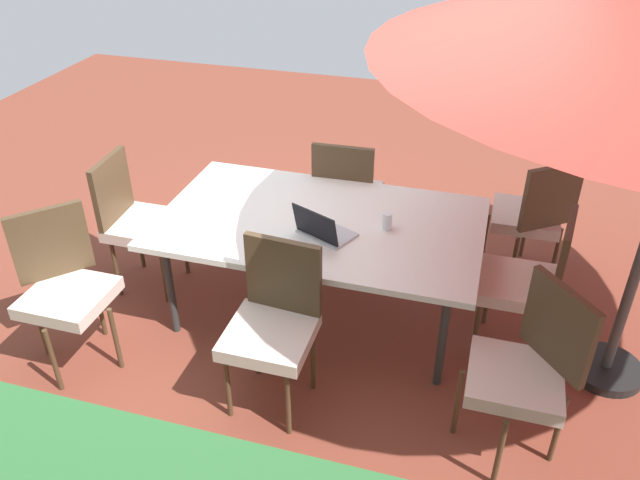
{
  "coord_description": "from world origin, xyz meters",
  "views": [
    {
      "loc": [
        -0.97,
        3.3,
        2.77
      ],
      "look_at": [
        0.0,
        0.0,
        0.59
      ],
      "focal_mm": 35.74,
      "sensor_mm": 36.0,
      "label": 1
    }
  ],
  "objects_px": {
    "chair_northeast": "(64,283)",
    "chair_southwest": "(532,213)",
    "chair_northwest": "(527,366)",
    "chair_north": "(274,320)",
    "cup": "(387,221)",
    "laptop": "(323,230)",
    "dining_table": "(320,226)",
    "chair_west": "(531,278)",
    "chair_south": "(346,192)",
    "chair_east": "(136,217)"
  },
  "relations": [
    {
      "from": "chair_south",
      "to": "chair_northwest",
      "type": "distance_m",
      "value": 2.01
    },
    {
      "from": "chair_southwest",
      "to": "chair_east",
      "type": "bearing_deg",
      "value": -19.21
    },
    {
      "from": "chair_north",
      "to": "chair_east",
      "type": "relative_size",
      "value": 1.0
    },
    {
      "from": "chair_east",
      "to": "chair_south",
      "type": "bearing_deg",
      "value": -63.0
    },
    {
      "from": "chair_north",
      "to": "chair_southwest",
      "type": "bearing_deg",
      "value": 54.76
    },
    {
      "from": "chair_north",
      "to": "laptop",
      "type": "relative_size",
      "value": 2.5
    },
    {
      "from": "chair_north",
      "to": "chair_northeast",
      "type": "relative_size",
      "value": 1.0
    },
    {
      "from": "laptop",
      "to": "chair_east",
      "type": "bearing_deg",
      "value": 17.25
    },
    {
      "from": "dining_table",
      "to": "chair_northwest",
      "type": "bearing_deg",
      "value": 149.0
    },
    {
      "from": "cup",
      "to": "laptop",
      "type": "bearing_deg",
      "value": 29.29
    },
    {
      "from": "dining_table",
      "to": "chair_north",
      "type": "height_order",
      "value": "chair_north"
    },
    {
      "from": "cup",
      "to": "chair_east",
      "type": "bearing_deg",
      "value": 1.02
    },
    {
      "from": "laptop",
      "to": "chair_northeast",
      "type": "bearing_deg",
      "value": 48.79
    },
    {
      "from": "cup",
      "to": "chair_northeast",
      "type": "bearing_deg",
      "value": 25.65
    },
    {
      "from": "chair_southwest",
      "to": "laptop",
      "type": "height_order",
      "value": "chair_southwest"
    },
    {
      "from": "dining_table",
      "to": "chair_southwest",
      "type": "bearing_deg",
      "value": -148.28
    },
    {
      "from": "chair_northeast",
      "to": "cup",
      "type": "xyz_separation_m",
      "value": [
        -1.75,
        -0.84,
        0.24
      ]
    },
    {
      "from": "chair_northwest",
      "to": "chair_north",
      "type": "bearing_deg",
      "value": -129.07
    },
    {
      "from": "chair_northeast",
      "to": "chair_northwest",
      "type": "height_order",
      "value": "same"
    },
    {
      "from": "dining_table",
      "to": "chair_east",
      "type": "xyz_separation_m",
      "value": [
        1.32,
        0.02,
        -0.14
      ]
    },
    {
      "from": "chair_southwest",
      "to": "laptop",
      "type": "xyz_separation_m",
      "value": [
        1.24,
        0.99,
        0.23
      ]
    },
    {
      "from": "chair_north",
      "to": "chair_southwest",
      "type": "height_order",
      "value": "same"
    },
    {
      "from": "chair_east",
      "to": "chair_southwest",
      "type": "bearing_deg",
      "value": -75.98
    },
    {
      "from": "chair_south",
      "to": "dining_table",
      "type": "bearing_deg",
      "value": 89.16
    },
    {
      "from": "chair_northeast",
      "to": "chair_southwest",
      "type": "height_order",
      "value": "same"
    },
    {
      "from": "dining_table",
      "to": "chair_south",
      "type": "height_order",
      "value": "chair_south"
    },
    {
      "from": "chair_south",
      "to": "chair_southwest",
      "type": "xyz_separation_m",
      "value": [
        -1.33,
        -0.06,
        0.0
      ]
    },
    {
      "from": "chair_north",
      "to": "chair_west",
      "type": "relative_size",
      "value": 1.0
    },
    {
      "from": "chair_north",
      "to": "chair_east",
      "type": "xyz_separation_m",
      "value": [
        1.29,
        -0.78,
        0.0
      ]
    },
    {
      "from": "dining_table",
      "to": "cup",
      "type": "relative_size",
      "value": 18.23
    },
    {
      "from": "chair_north",
      "to": "cup",
      "type": "xyz_separation_m",
      "value": [
        -0.45,
        -0.81,
        0.24
      ]
    },
    {
      "from": "chair_northeast",
      "to": "dining_table",
      "type": "bearing_deg",
      "value": -15.75
    },
    {
      "from": "laptop",
      "to": "cup",
      "type": "distance_m",
      "value": 0.4
    },
    {
      "from": "chair_south",
      "to": "cup",
      "type": "relative_size",
      "value": 8.84
    },
    {
      "from": "dining_table",
      "to": "cup",
      "type": "height_order",
      "value": "cup"
    },
    {
      "from": "chair_west",
      "to": "laptop",
      "type": "bearing_deg",
      "value": -74.18
    },
    {
      "from": "chair_south",
      "to": "laptop",
      "type": "distance_m",
      "value": 0.96
    },
    {
      "from": "dining_table",
      "to": "chair_west",
      "type": "height_order",
      "value": "chair_west"
    },
    {
      "from": "chair_east",
      "to": "chair_west",
      "type": "relative_size",
      "value": 1.0
    },
    {
      "from": "chair_northwest",
      "to": "chair_southwest",
      "type": "distance_m",
      "value": 1.59
    },
    {
      "from": "cup",
      "to": "chair_north",
      "type": "bearing_deg",
      "value": 60.99
    },
    {
      "from": "laptop",
      "to": "cup",
      "type": "relative_size",
      "value": 3.54
    },
    {
      "from": "dining_table",
      "to": "chair_south",
      "type": "bearing_deg",
      "value": -88.68
    },
    {
      "from": "chair_north",
      "to": "chair_northwest",
      "type": "relative_size",
      "value": 1.0
    },
    {
      "from": "chair_northeast",
      "to": "chair_northwest",
      "type": "bearing_deg",
      "value": -46.63
    },
    {
      "from": "chair_west",
      "to": "chair_southwest",
      "type": "bearing_deg",
      "value": -172.61
    },
    {
      "from": "chair_north",
      "to": "chair_northeast",
      "type": "height_order",
      "value": "same"
    },
    {
      "from": "chair_northwest",
      "to": "chair_northeast",
      "type": "bearing_deg",
      "value": -128.89
    },
    {
      "from": "chair_west",
      "to": "chair_east",
      "type": "bearing_deg",
      "value": -82.14
    },
    {
      "from": "dining_table",
      "to": "laptop",
      "type": "xyz_separation_m",
      "value": [
        -0.07,
        0.18,
        0.09
      ]
    }
  ]
}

